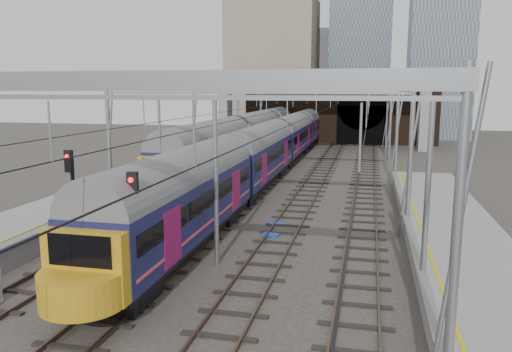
% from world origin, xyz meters
% --- Properties ---
extents(ground, '(160.00, 160.00, 0.00)m').
position_xyz_m(ground, '(0.00, 0.00, 0.00)').
color(ground, '#38332D').
rests_on(ground, ground).
extents(platform_left, '(4.32, 55.00, 1.12)m').
position_xyz_m(platform_left, '(-10.18, 2.50, 0.55)').
color(platform_left, gray).
rests_on(platform_left, ground).
extents(platform_right, '(4.32, 47.00, 1.12)m').
position_xyz_m(platform_right, '(10.18, -1.50, 0.55)').
color(platform_right, gray).
rests_on(platform_right, ground).
extents(tracks, '(14.40, 80.00, 0.22)m').
position_xyz_m(tracks, '(0.00, 15.00, 0.02)').
color(tracks, '#4C3828').
rests_on(tracks, ground).
extents(overhead_line, '(16.80, 80.00, 8.00)m').
position_xyz_m(overhead_line, '(0.00, 21.49, 6.57)').
color(overhead_line, gray).
rests_on(overhead_line, ground).
extents(retaining_wall, '(28.00, 2.75, 9.00)m').
position_xyz_m(retaining_wall, '(1.40, 51.93, 4.33)').
color(retaining_wall, '#301F15').
rests_on(retaining_wall, ground).
extents(overbridge, '(28.00, 3.00, 9.25)m').
position_xyz_m(overbridge, '(0.00, 46.00, 7.27)').
color(overbridge, gray).
rests_on(overbridge, ground).
extents(city_skyline, '(37.50, 27.50, 60.00)m').
position_xyz_m(city_skyline, '(2.73, 70.48, 17.09)').
color(city_skyline, tan).
rests_on(city_skyline, ground).
extents(train_main, '(2.77, 64.14, 4.78)m').
position_xyz_m(train_main, '(-2.00, 27.07, 2.47)').
color(train_main, black).
rests_on(train_main, ground).
extents(train_second, '(2.94, 50.89, 5.00)m').
position_xyz_m(train_second, '(-6.00, 35.30, 2.57)').
color(train_second, black).
rests_on(train_second, ground).
extents(signal_near_left, '(0.38, 0.47, 4.99)m').
position_xyz_m(signal_near_left, '(-5.59, 0.24, 3.14)').
color(signal_near_left, black).
rests_on(signal_near_left, ground).
extents(signal_near_centre, '(0.36, 0.47, 4.84)m').
position_xyz_m(signal_near_centre, '(-1.04, -3.27, 3.06)').
color(signal_near_centre, black).
rests_on(signal_near_centre, ground).
extents(equip_cover_a, '(0.81, 0.65, 0.09)m').
position_xyz_m(equip_cover_a, '(-1.85, 2.57, 0.04)').
color(equip_cover_a, '#183FB5').
rests_on(equip_cover_a, ground).
extents(equip_cover_b, '(0.98, 0.84, 0.10)m').
position_xyz_m(equip_cover_b, '(1.31, 8.79, 0.05)').
color(equip_cover_b, '#183FB5').
rests_on(equip_cover_b, ground).
extents(equip_cover_c, '(0.92, 0.72, 0.10)m').
position_xyz_m(equip_cover_c, '(1.44, 6.54, 0.05)').
color(equip_cover_c, '#183FB5').
rests_on(equip_cover_c, ground).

